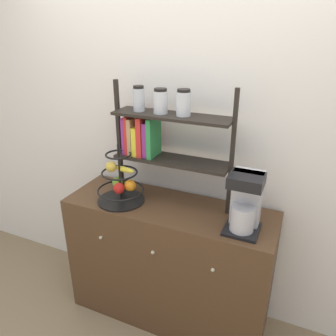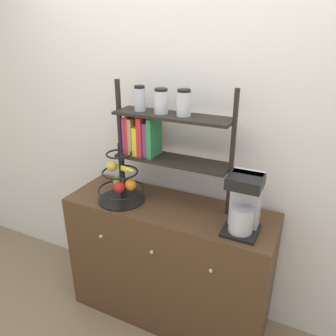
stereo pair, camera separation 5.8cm
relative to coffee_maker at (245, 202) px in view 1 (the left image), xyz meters
The scene contains 6 objects.
ground_plane 1.20m from the coffee_maker, 160.91° to the right, with size 12.00×12.00×0.00m, color #847051.
wall_back 0.64m from the coffee_maker, 145.57° to the left, with size 7.00×0.05×2.60m, color silver.
sideboard 0.80m from the coffee_maker, behind, with size 1.38×0.48×0.90m.
coffee_maker is the anchor object (origin of this frame).
fruit_stand 0.81m from the coffee_maker, behind, with size 0.31×0.31×0.40m.
shelf_hutch 0.69m from the coffee_maker, 167.14° to the left, with size 0.79×0.20×0.77m.
Camera 1 is at (0.75, -1.46, 1.96)m, focal length 35.00 mm.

